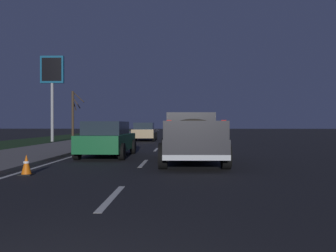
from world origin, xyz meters
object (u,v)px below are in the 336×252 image
object	(u,v)px
sedan_green	(107,139)
pickup_truck	(191,136)
traffic_cone_near	(26,165)
sedan_tan	(144,131)
bare_tree_far	(73,112)
gas_price_sign	(52,77)

from	to	relation	value
sedan_green	pickup_truck	bearing A→B (deg)	-121.63
traffic_cone_near	sedan_green	bearing A→B (deg)	-11.77
sedan_tan	bare_tree_far	bearing A→B (deg)	43.63
gas_price_sign	sedan_green	bearing A→B (deg)	-150.51
bare_tree_far	traffic_cone_near	bearing A→B (deg)	-165.12
bare_tree_far	traffic_cone_near	size ratio (longest dim) A/B	8.91
pickup_truck	sedan_green	world-z (taller)	pickup_truck
sedan_tan	traffic_cone_near	xyz separation A→B (m)	(-20.08, 1.26, -0.50)
sedan_green	sedan_tan	xyz separation A→B (m)	(14.60, -0.12, 0.00)
pickup_truck	gas_price_sign	bearing A→B (deg)	35.87
sedan_green	gas_price_sign	xyz separation A→B (m)	(12.67, 7.17, 4.43)
pickup_truck	gas_price_sign	distance (m)	18.85
pickup_truck	traffic_cone_near	distance (m)	5.80
pickup_truck	traffic_cone_near	world-z (taller)	pickup_truck
bare_tree_far	sedan_tan	bearing A→B (deg)	-136.37
pickup_truck	bare_tree_far	distance (m)	29.33
gas_price_sign	bare_tree_far	distance (m)	11.94
bare_tree_far	traffic_cone_near	world-z (taller)	bare_tree_far
traffic_cone_near	bare_tree_far	bearing A→B (deg)	14.88
gas_price_sign	bare_tree_far	bearing A→B (deg)	9.18
gas_price_sign	bare_tree_far	size ratio (longest dim) A/B	1.34
gas_price_sign	pickup_truck	bearing A→B (deg)	-144.13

